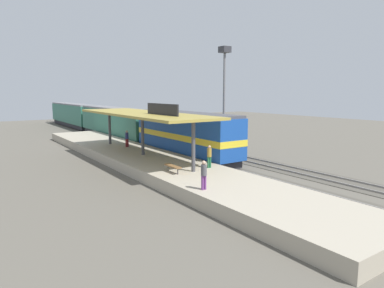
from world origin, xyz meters
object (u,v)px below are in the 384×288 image
at_px(light_mast, 224,76).
at_px(person_boarding, 127,138).
at_px(locomotive, 185,135).
at_px(passenger_carriage_front, 115,122).
at_px(passenger_carriage_rear, 73,115).
at_px(person_waiting, 204,174).
at_px(person_walking, 209,155).
at_px(platform_bench, 173,166).

bearing_deg(light_mast, person_boarding, 173.28).
relative_size(locomotive, person_boarding, 8.44).
distance_m(passenger_carriage_front, passenger_carriage_rear, 20.80).
height_order(locomotive, person_waiting, locomotive).
bearing_deg(passenger_carriage_rear, person_walking, -93.63).
bearing_deg(person_walking, platform_bench, 175.88).
bearing_deg(locomotive, person_waiting, -118.91).
xyz_separation_m(light_mast, person_boarding, (-11.75, 1.38, -6.54)).
height_order(platform_bench, passenger_carriage_front, passenger_carriage_front).
bearing_deg(passenger_carriage_front, light_mast, -61.69).
relative_size(platform_bench, locomotive, 0.12).
height_order(light_mast, person_waiting, light_mast).
bearing_deg(locomotive, light_mast, 24.29).
bearing_deg(locomotive, platform_bench, -128.51).
relative_size(passenger_carriage_front, passenger_carriage_rear, 1.00).
bearing_deg(light_mast, platform_bench, -141.29).
bearing_deg(person_boarding, locomotive, -51.13).
distance_m(passenger_carriage_rear, person_walking, 46.66).
height_order(platform_bench, person_boarding, person_boarding).
height_order(passenger_carriage_front, person_waiting, passenger_carriage_front).
xyz_separation_m(person_waiting, person_walking, (3.79, 4.44, 0.00)).
bearing_deg(platform_bench, passenger_carriage_front, 76.78).
bearing_deg(passenger_carriage_rear, person_waiting, -97.53).
distance_m(platform_bench, passenger_carriage_front, 26.25).
height_order(passenger_carriage_rear, person_boarding, passenger_carriage_rear).
relative_size(locomotive, person_walking, 8.44).
bearing_deg(person_walking, locomotive, 69.19).
height_order(light_mast, person_boarding, light_mast).
height_order(person_walking, person_boarding, same).
distance_m(passenger_carriage_front, person_boarding, 13.69).
bearing_deg(person_walking, person_boarding, 94.53).
distance_m(locomotive, person_walking, 8.32).
bearing_deg(locomotive, passenger_carriage_front, 90.00).
height_order(platform_bench, light_mast, light_mast).
relative_size(passenger_carriage_rear, light_mast, 1.71).
relative_size(passenger_carriage_front, person_walking, 11.70).
height_order(locomotive, passenger_carriage_rear, locomotive).
distance_m(locomotive, passenger_carriage_front, 18.00).
bearing_deg(platform_bench, person_walking, -4.12).
relative_size(locomotive, passenger_carriage_rear, 0.72).
bearing_deg(person_boarding, light_mast, -6.72).
relative_size(locomotive, person_waiting, 8.44).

